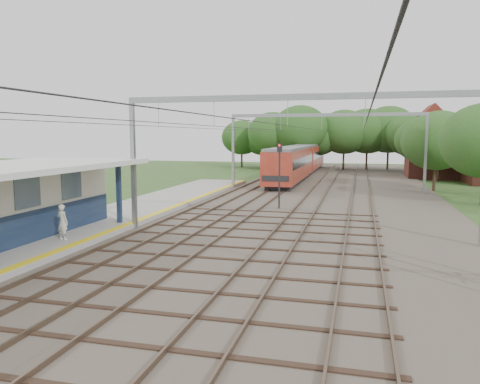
# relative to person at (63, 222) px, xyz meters

# --- Properties ---
(ballast_bed) EXTENTS (18.00, 90.00, 0.10)m
(ballast_bed) POSITION_rel_person_xyz_m (10.25, 19.49, -1.11)
(ballast_bed) COLOR #473D33
(ballast_bed) RESTS_ON ground
(platform) EXTENTS (5.00, 52.00, 0.35)m
(platform) POSITION_rel_person_xyz_m (-1.25, 3.49, -0.99)
(platform) COLOR gray
(platform) RESTS_ON ground
(yellow_stripe) EXTENTS (0.45, 52.00, 0.01)m
(yellow_stripe) POSITION_rel_person_xyz_m (1.00, 3.49, -0.81)
(yellow_stripe) COLOR yellow
(yellow_stripe) RESTS_ON platform
(rail_tracks) EXTENTS (11.80, 88.00, 0.15)m
(rail_tracks) POSITION_rel_person_xyz_m (7.75, 19.49, -0.99)
(rail_tracks) COLOR brown
(rail_tracks) RESTS_ON ballast_bed
(catenary_system) EXTENTS (17.22, 88.00, 7.00)m
(catenary_system) POSITION_rel_person_xyz_m (9.64, 14.77, 4.35)
(catenary_system) COLOR gray
(catenary_system) RESTS_ON ground
(tree_band) EXTENTS (31.72, 30.88, 8.82)m
(tree_band) POSITION_rel_person_xyz_m (10.09, 46.61, 3.76)
(tree_band) COLOR #382619
(tree_band) RESTS_ON ground
(house_far) EXTENTS (8.00, 6.12, 8.66)m
(house_far) POSITION_rel_person_xyz_m (22.25, 41.49, 2.07)
(house_far) COLOR brown
(house_far) RESTS_ON ground
(person) EXTENTS (0.68, 0.55, 1.62)m
(person) POSITION_rel_person_xyz_m (0.00, 0.00, 0.00)
(person) COLOR beige
(person) RESTS_ON platform
(train) EXTENTS (2.85, 35.46, 3.75)m
(train) POSITION_rel_person_xyz_m (5.75, 39.78, 0.93)
(train) COLOR black
(train) RESTS_ON ballast_bed
(signal_post) EXTENTS (0.35, 0.31, 4.50)m
(signal_post) POSITION_rel_person_xyz_m (7.60, 13.17, 1.71)
(signal_post) COLOR black
(signal_post) RESTS_ON ground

